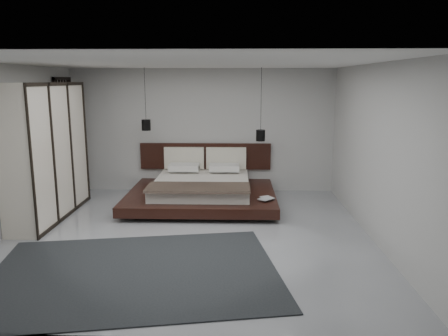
{
  "coord_description": "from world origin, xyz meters",
  "views": [
    {
      "loc": [
        0.79,
        -6.94,
        2.53
      ],
      "look_at": [
        0.55,
        1.2,
        0.89
      ],
      "focal_mm": 35.0,
      "sensor_mm": 36.0,
      "label": 1
    }
  ],
  "objects_px": {
    "pendant_left": "(146,125)",
    "wardrobe": "(47,151)",
    "rug": "(135,272)",
    "pendant_right": "(261,135)",
    "lattice_screen": "(66,138)",
    "bed": "(202,189)"
  },
  "relations": [
    {
      "from": "pendant_right",
      "to": "rug",
      "type": "relative_size",
      "value": 0.41
    },
    {
      "from": "wardrobe",
      "to": "rug",
      "type": "xyz_separation_m",
      "value": [
        2.14,
        -2.42,
        -1.24
      ]
    },
    {
      "from": "pendant_left",
      "to": "wardrobe",
      "type": "relative_size",
      "value": 0.52
    },
    {
      "from": "lattice_screen",
      "to": "bed",
      "type": "bearing_deg",
      "value": -10.32
    },
    {
      "from": "bed",
      "to": "pendant_left",
      "type": "bearing_deg",
      "value": 158.2
    },
    {
      "from": "lattice_screen",
      "to": "pendant_left",
      "type": "distance_m",
      "value": 1.81
    },
    {
      "from": "lattice_screen",
      "to": "wardrobe",
      "type": "distance_m",
      "value": 1.58
    },
    {
      "from": "wardrobe",
      "to": "rug",
      "type": "distance_m",
      "value": 3.46
    },
    {
      "from": "pendant_right",
      "to": "rug",
      "type": "bearing_deg",
      "value": -115.33
    },
    {
      "from": "bed",
      "to": "pendant_left",
      "type": "relative_size",
      "value": 2.26
    },
    {
      "from": "pendant_left",
      "to": "rug",
      "type": "relative_size",
      "value": 0.35
    },
    {
      "from": "pendant_left",
      "to": "wardrobe",
      "type": "height_order",
      "value": "pendant_left"
    },
    {
      "from": "lattice_screen",
      "to": "bed",
      "type": "relative_size",
      "value": 0.87
    },
    {
      "from": "pendant_right",
      "to": "wardrobe",
      "type": "height_order",
      "value": "pendant_right"
    },
    {
      "from": "pendant_left",
      "to": "pendant_right",
      "type": "distance_m",
      "value": 2.47
    },
    {
      "from": "lattice_screen",
      "to": "rug",
      "type": "xyz_separation_m",
      "value": [
        2.4,
        -3.98,
        -1.29
      ]
    },
    {
      "from": "pendant_left",
      "to": "lattice_screen",
      "type": "bearing_deg",
      "value": 178.17
    },
    {
      "from": "rug",
      "to": "pendant_left",
      "type": "bearing_deg",
      "value": 98.78
    },
    {
      "from": "pendant_left",
      "to": "wardrobe",
      "type": "distance_m",
      "value": 2.18
    },
    {
      "from": "pendant_left",
      "to": "pendant_right",
      "type": "bearing_deg",
      "value": 0.0
    },
    {
      "from": "lattice_screen",
      "to": "bed",
      "type": "xyz_separation_m",
      "value": [
        3.02,
        -0.55,
        -1.0
      ]
    },
    {
      "from": "wardrobe",
      "to": "rug",
      "type": "height_order",
      "value": "wardrobe"
    }
  ]
}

